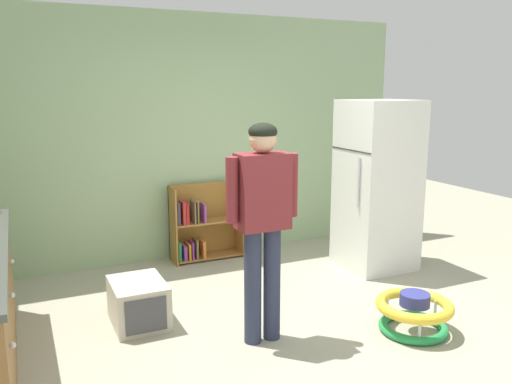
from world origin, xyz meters
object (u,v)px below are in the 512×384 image
object	(u,v)px
refrigerator	(377,185)
standing_person	(263,213)
bookshelf	(201,226)
pet_carrier	(139,303)
baby_walker	(414,313)

from	to	relation	value
refrigerator	standing_person	size ratio (longest dim) A/B	1.07
bookshelf	pet_carrier	bearing A→B (deg)	-126.51
refrigerator	standing_person	world-z (taller)	refrigerator
pet_carrier	refrigerator	bearing A→B (deg)	7.33
standing_person	pet_carrier	size ratio (longest dim) A/B	3.01
bookshelf	baby_walker	distance (m)	2.60
baby_walker	pet_carrier	size ratio (longest dim) A/B	1.09
refrigerator	pet_carrier	xyz separation A→B (m)	(-2.62, -0.34, -0.71)
standing_person	pet_carrier	distance (m)	1.33
standing_person	baby_walker	size ratio (longest dim) A/B	2.75
baby_walker	pet_carrier	xyz separation A→B (m)	(-1.95, 1.06, 0.02)
refrigerator	bookshelf	bearing A→B (deg)	147.70
baby_walker	bookshelf	bearing A→B (deg)	111.23
bookshelf	pet_carrier	world-z (taller)	bookshelf
baby_walker	standing_person	bearing A→B (deg)	161.60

